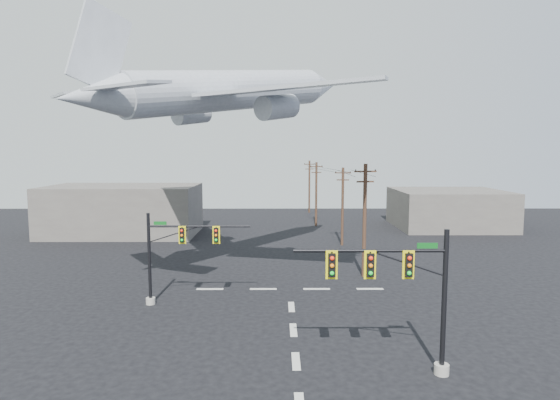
{
  "coord_description": "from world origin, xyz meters",
  "views": [
    {
      "loc": [
        -0.87,
        -22.08,
        10.42
      ],
      "look_at": [
        -0.77,
        5.0,
        7.48
      ],
      "focal_mm": 30.0,
      "sensor_mm": 36.0,
      "label": 1
    }
  ],
  "objects_px": {
    "signal_mast_far": "(172,255)",
    "utility_pole_c": "(316,193)",
    "signal_mast_near": "(406,293)",
    "utility_pole_a": "(365,218)",
    "utility_pole_d": "(309,185)",
    "airliner": "(233,91)",
    "utility_pole_b": "(343,205)"
  },
  "relations": [
    {
      "from": "utility_pole_a",
      "to": "utility_pole_d",
      "type": "xyz_separation_m",
      "value": [
        -1.9,
        39.26,
        -0.35
      ]
    },
    {
      "from": "utility_pole_c",
      "to": "signal_mast_near",
      "type": "bearing_deg",
      "value": -103.9
    },
    {
      "from": "utility_pole_a",
      "to": "utility_pole_d",
      "type": "height_order",
      "value": "utility_pole_a"
    },
    {
      "from": "signal_mast_far",
      "to": "airliner",
      "type": "height_order",
      "value": "airliner"
    },
    {
      "from": "signal_mast_near",
      "to": "utility_pole_d",
      "type": "height_order",
      "value": "utility_pole_d"
    },
    {
      "from": "utility_pole_a",
      "to": "utility_pole_d",
      "type": "relative_size",
      "value": 1.08
    },
    {
      "from": "signal_mast_near",
      "to": "utility_pole_c",
      "type": "xyz_separation_m",
      "value": [
        -0.68,
        42.54,
        0.66
      ]
    },
    {
      "from": "utility_pole_a",
      "to": "utility_pole_b",
      "type": "xyz_separation_m",
      "value": [
        -0.06,
        12.64,
        -0.41
      ]
    },
    {
      "from": "utility_pole_c",
      "to": "utility_pole_a",
      "type": "bearing_deg",
      "value": -100.67
    },
    {
      "from": "utility_pole_c",
      "to": "signal_mast_far",
      "type": "bearing_deg",
      "value": -125.48
    },
    {
      "from": "signal_mast_near",
      "to": "utility_pole_b",
      "type": "distance_m",
      "value": 29.55
    },
    {
      "from": "signal_mast_near",
      "to": "utility_pole_b",
      "type": "height_order",
      "value": "utility_pole_b"
    },
    {
      "from": "signal_mast_near",
      "to": "airliner",
      "type": "distance_m",
      "value": 21.9
    },
    {
      "from": "utility_pole_a",
      "to": "utility_pole_b",
      "type": "height_order",
      "value": "utility_pole_a"
    },
    {
      "from": "utility_pole_d",
      "to": "signal_mast_far",
      "type": "bearing_deg",
      "value": -110.37
    },
    {
      "from": "utility_pole_a",
      "to": "airliner",
      "type": "distance_m",
      "value": 14.6
    },
    {
      "from": "signal_mast_near",
      "to": "utility_pole_c",
      "type": "distance_m",
      "value": 42.55
    },
    {
      "from": "signal_mast_near",
      "to": "utility_pole_d",
      "type": "xyz_separation_m",
      "value": [
        -0.72,
        56.15,
        0.61
      ]
    },
    {
      "from": "signal_mast_near",
      "to": "utility_pole_a",
      "type": "distance_m",
      "value": 16.96
    },
    {
      "from": "signal_mast_near",
      "to": "airliner",
      "type": "bearing_deg",
      "value": 119.7
    },
    {
      "from": "signal_mast_near",
      "to": "utility_pole_a",
      "type": "xyz_separation_m",
      "value": [
        1.18,
        16.89,
        0.96
      ]
    },
    {
      "from": "signal_mast_far",
      "to": "utility_pole_b",
      "type": "height_order",
      "value": "utility_pole_b"
    },
    {
      "from": "utility_pole_c",
      "to": "utility_pole_d",
      "type": "xyz_separation_m",
      "value": [
        -0.04,
        13.61,
        -0.05
      ]
    },
    {
      "from": "utility_pole_a",
      "to": "utility_pole_d",
      "type": "bearing_deg",
      "value": 84.07
    },
    {
      "from": "signal_mast_far",
      "to": "utility_pole_c",
      "type": "height_order",
      "value": "utility_pole_c"
    },
    {
      "from": "signal_mast_near",
      "to": "signal_mast_far",
      "type": "bearing_deg",
      "value": 142.33
    },
    {
      "from": "signal_mast_far",
      "to": "utility_pole_a",
      "type": "bearing_deg",
      "value": 25.98
    },
    {
      "from": "utility_pole_a",
      "to": "utility_pole_b",
      "type": "relative_size",
      "value": 1.09
    },
    {
      "from": "utility_pole_a",
      "to": "airliner",
      "type": "xyz_separation_m",
      "value": [
        -10.56,
        -0.45,
        10.06
      ]
    },
    {
      "from": "signal_mast_far",
      "to": "utility_pole_a",
      "type": "distance_m",
      "value": 15.79
    },
    {
      "from": "utility_pole_c",
      "to": "airliner",
      "type": "distance_m",
      "value": 29.4
    },
    {
      "from": "utility_pole_a",
      "to": "utility_pole_c",
      "type": "bearing_deg",
      "value": 85.44
    }
  ]
}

